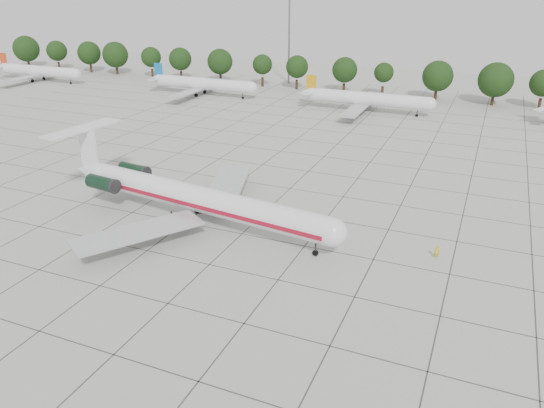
% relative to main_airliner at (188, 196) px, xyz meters
% --- Properties ---
extents(ground, '(260.00, 260.00, 0.00)m').
position_rel_main_airliner_xyz_m(ground, '(7.78, -0.75, -3.42)').
color(ground, '#ACACA5').
rests_on(ground, ground).
extents(apron_joints, '(170.00, 170.00, 0.02)m').
position_rel_main_airliner_xyz_m(apron_joints, '(7.78, 14.25, -3.41)').
color(apron_joints, '#383838').
rests_on(apron_joints, ground).
extents(main_airliner, '(41.16, 32.19, 9.69)m').
position_rel_main_airliner_xyz_m(main_airliner, '(0.00, 0.00, 0.00)').
color(main_airliner, silver).
rests_on(main_airliner, ground).
extents(ground_crew, '(0.64, 0.51, 1.53)m').
position_rel_main_airliner_xyz_m(ground_crew, '(30.00, 2.25, -2.66)').
color(ground_crew, '#DBB90C').
rests_on(ground_crew, ground).
extents(bg_airliner_a, '(28.24, 27.20, 7.40)m').
position_rel_main_airliner_xyz_m(bg_airliner_a, '(-90.40, 65.87, -0.51)').
color(bg_airliner_a, silver).
rests_on(bg_airliner_a, ground).
extents(bg_airliner_b, '(28.24, 27.20, 7.40)m').
position_rel_main_airliner_xyz_m(bg_airliner_b, '(-36.58, 67.31, -0.51)').
color(bg_airliner_b, silver).
rests_on(bg_airliner_b, ground).
extents(bg_airliner_c, '(28.24, 27.20, 7.40)m').
position_rel_main_airliner_xyz_m(bg_airliner_c, '(6.54, 65.86, -0.51)').
color(bg_airliner_c, silver).
rests_on(bg_airliner_c, ground).
extents(tree_line, '(249.86, 8.44, 10.22)m').
position_rel_main_airliner_xyz_m(tree_line, '(-3.90, 84.25, 2.56)').
color(tree_line, '#332114').
rests_on(tree_line, ground).
extents(floodlight_mast, '(1.60, 1.60, 25.45)m').
position_rel_main_airliner_xyz_m(floodlight_mast, '(-22.22, 91.25, 10.86)').
color(floodlight_mast, slate).
rests_on(floodlight_mast, ground).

